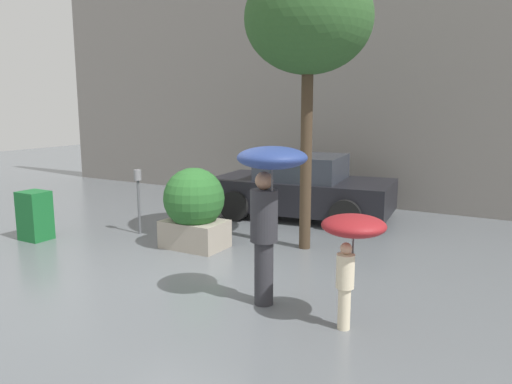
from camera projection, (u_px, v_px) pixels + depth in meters
ground_plane at (170, 277)px, 7.19m from camera, size 40.00×40.00×0.00m
building_facade at (336, 82)px, 12.23m from camera, size 18.00×0.30×6.00m
planter_box at (194, 207)px, 8.57m from camera, size 1.07×1.05×1.40m
person_adult at (269, 190)px, 5.92m from camera, size 0.83×0.83×1.98m
person_child at (352, 237)px, 5.40m from camera, size 0.70×0.70×1.28m
parked_car_near at (302, 189)px, 10.96m from camera, size 4.04×2.38×1.37m
street_tree at (308, 21)px, 8.00m from camera, size 2.08×2.08×4.70m
parking_meter at (138, 188)px, 9.45m from camera, size 0.14×0.14×1.24m
newspaper_box at (35, 216)px, 9.12m from camera, size 0.50×0.44×0.90m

